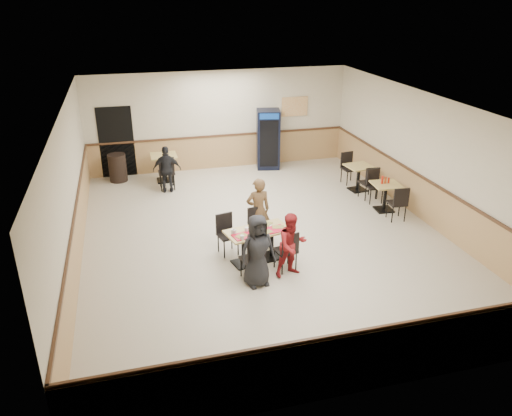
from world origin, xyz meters
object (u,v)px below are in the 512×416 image
object	(u,v)px
pepsi_cooler	(268,139)
back_table	(164,164)
diner_woman_right	(292,245)
side_table_far	(359,174)
main_table	(258,240)
diner_man_opposite	(258,210)
side_table_near	(385,193)
trash_bin	(118,168)
diner_woman_left	(257,251)
lone_diner	(167,169)

from	to	relation	value
pepsi_cooler	back_table	bearing A→B (deg)	-161.17
diner_woman_right	side_table_far	bearing A→B (deg)	36.59
side_table_far	diner_woman_right	bearing A→B (deg)	-130.51
diner_woman_right	back_table	distance (m)	6.25
main_table	diner_man_opposite	size ratio (longest dim) A/B	0.95
side_table_near	trash_bin	distance (m)	7.60
diner_woman_left	lone_diner	xyz separation A→B (m)	(-1.15, 5.22, -0.06)
diner_man_opposite	side_table_far	size ratio (longest dim) A/B	1.96
lone_diner	trash_bin	world-z (taller)	lone_diner
lone_diner	diner_woman_left	bearing A→B (deg)	109.64
diner_woman_left	diner_man_opposite	size ratio (longest dim) A/B	0.96
diner_woman_right	main_table	bearing A→B (deg)	111.74
main_table	side_table_far	bearing A→B (deg)	27.42
main_table	diner_woman_right	world-z (taller)	diner_woman_right
diner_man_opposite	trash_bin	xyz separation A→B (m)	(-2.96, 4.74, -0.34)
diner_woman_right	side_table_far	distance (m)	5.01
side_table_far	trash_bin	xyz separation A→B (m)	(-6.45, 2.50, -0.08)
lone_diner	back_table	world-z (taller)	lone_diner
diner_woman_right	lone_diner	bearing A→B (deg)	97.46
diner_woman_left	lone_diner	distance (m)	5.35
diner_man_opposite	side_table_near	world-z (taller)	diner_man_opposite
side_table_near	back_table	bearing A→B (deg)	145.15
pepsi_cooler	diner_man_opposite	bearing A→B (deg)	-96.80
lone_diner	back_table	distance (m)	0.90
trash_bin	diner_woman_right	bearing A→B (deg)	-63.10
diner_woman_left	diner_woman_right	bearing A→B (deg)	3.59
diner_woman_right	back_table	bearing A→B (deg)	94.60
diner_woman_left	diner_man_opposite	xyz separation A→B (m)	(0.48, 1.73, 0.03)
main_table	diner_man_opposite	bearing A→B (deg)	62.10
main_table	pepsi_cooler	bearing A→B (deg)	59.46
diner_man_opposite	trash_bin	world-z (taller)	diner_man_opposite
diner_woman_right	side_table_far	xyz separation A→B (m)	(3.25, 3.81, -0.17)
diner_man_opposite	side_table_near	distance (m)	3.63
trash_bin	diner_woman_left	bearing A→B (deg)	-69.07
diner_man_opposite	pepsi_cooler	bearing A→B (deg)	-110.67
main_table	back_table	xyz separation A→B (m)	(-1.39, 5.25, 0.06)
back_table	diner_woman_left	bearing A→B (deg)	-79.35
diner_woman_left	back_table	distance (m)	6.23
side_table_near	diner_man_opposite	bearing A→B (deg)	-167.38
diner_woman_left	pepsi_cooler	bearing A→B (deg)	63.39
side_table_far	diner_woman_left	bearing A→B (deg)	-135.11
main_table	pepsi_cooler	size ratio (longest dim) A/B	0.77
diner_woman_left	lone_diner	size ratio (longest dim) A/B	1.09
main_table	diner_woman_left	distance (m)	0.93
side_table_near	pepsi_cooler	size ratio (longest dim) A/B	0.40
pepsi_cooler	trash_bin	distance (m)	4.61
main_table	side_table_far	distance (m)	4.86
main_table	side_table_far	xyz separation A→B (m)	(3.74, 3.10, 0.02)
diner_man_opposite	lone_diner	bearing A→B (deg)	-66.87
diner_man_opposite	back_table	bearing A→B (deg)	-71.52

